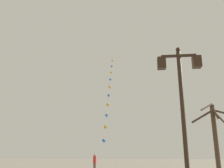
# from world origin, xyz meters

# --- Properties ---
(twin_lantern_lamp_post) EXTENTS (1.45, 0.28, 5.17)m
(twin_lantern_lamp_post) POSITION_xyz_m (2.60, 7.43, 3.57)
(twin_lantern_lamp_post) COLOR black
(twin_lantern_lamp_post) RESTS_ON ground_plane
(kite_train) EXTENTS (0.98, 15.48, 17.07)m
(kite_train) POSITION_xyz_m (-2.83, 30.96, 9.03)
(kite_train) COLOR brown
(kite_train) RESTS_ON ground_plane
(kite_flyer) EXTENTS (0.24, 0.61, 1.71)m
(kite_flyer) POSITION_xyz_m (-2.82, 21.69, 0.90)
(kite_flyer) COLOR brown
(kite_flyer) RESTS_ON ground_plane
(bare_tree) EXTENTS (2.22, 1.32, 4.68)m
(bare_tree) POSITION_xyz_m (5.69, 15.12, 2.62)
(bare_tree) COLOR #423323
(bare_tree) RESTS_ON ground_plane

